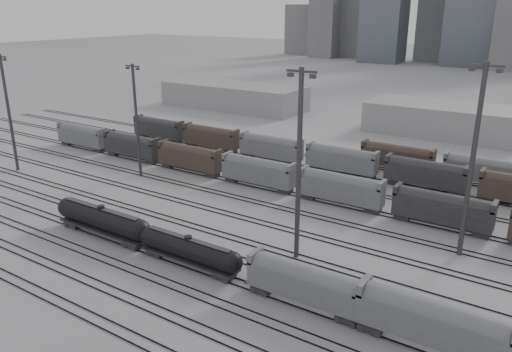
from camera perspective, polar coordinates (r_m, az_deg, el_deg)
The scene contains 14 objects.
ground at distance 67.46m, azimuth -8.32°, elevation -10.39°, with size 900.00×900.00×0.00m, color #B5B6BB.
tracks at distance 79.85m, azimuth -0.01°, elevation -5.33°, with size 220.00×71.50×0.16m.
tank_car_a at distance 77.92m, azimuth -17.17°, elevation -4.74°, with size 18.86×3.14×4.66m.
tank_car_b at distance 66.86m, azimuth -7.70°, elevation -8.31°, with size 16.82×2.80×4.16m.
hopper_car_a at distance 57.98m, azimuth 5.52°, elevation -11.98°, with size 13.92×2.77×4.98m.
hopper_car_b at distance 53.87m, azimuth 19.58°, elevation -15.35°, with size 15.22×3.02×5.44m.
light_mast_a at distance 114.04m, azimuth -26.43°, elevation 6.71°, with size 3.83×0.61×23.96m.
light_mast_b at distance 101.36m, azimuth -13.51°, elevation 6.42°, with size 3.60×0.58×22.52m.
light_mast_c at distance 64.72m, azimuth 4.93°, elevation 1.62°, with size 4.12×0.66×25.73m.
light_mast_d at distance 70.84m, azimuth 23.54°, elevation 1.89°, with size 4.22×0.68×26.37m.
bg_string_near at distance 87.23m, azimuth 9.65°, elevation -1.55°, with size 151.00×3.00×5.60m.
bg_string_mid at distance 98.70m, azimuth 18.77°, elevation 0.10°, with size 151.00×3.00×5.60m.
warehouse_left at distance 173.20m, azimuth -2.59°, elevation 9.15°, with size 50.00×18.00×8.00m, color #979799.
warehouse_mid at distance 144.57m, azimuth 20.71°, elevation 6.07°, with size 40.00×18.00×8.00m, color #979799.
Camera 1 is at (40.00, -43.51, 32.53)m, focal length 35.00 mm.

